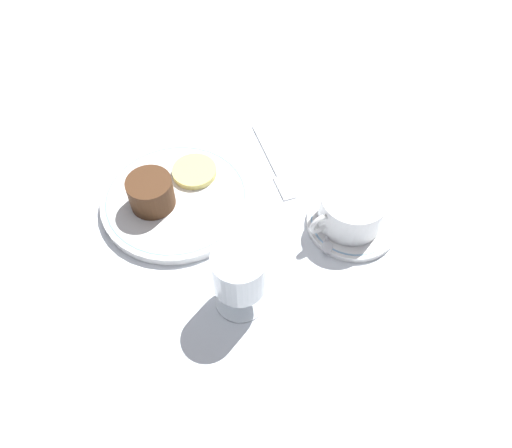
{
  "coord_description": "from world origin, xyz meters",
  "views": [
    {
      "loc": [
        0.18,
        0.45,
        0.61
      ],
      "look_at": [
        -0.03,
        0.09,
        0.04
      ],
      "focal_mm": 35.0,
      "sensor_mm": 36.0,
      "label": 1
    }
  ],
  "objects": [
    {
      "name": "saucer",
      "position": [
        -0.17,
        0.14,
        0.01
      ],
      "size": [
        0.14,
        0.14,
        0.01
      ],
      "color": "white",
      "rests_on": "ground_plane"
    },
    {
      "name": "fork",
      "position": [
        -0.13,
        -0.02,
        0.0
      ],
      "size": [
        0.05,
        0.18,
        0.01
      ],
      "color": "silver",
      "rests_on": "ground_plane"
    },
    {
      "name": "wine_glass",
      "position": [
        0.04,
        0.16,
        0.07
      ],
      "size": [
        0.07,
        0.07,
        0.11
      ],
      "color": "silver",
      "rests_on": "ground_plane"
    },
    {
      "name": "coffee_cup",
      "position": [
        -0.17,
        0.13,
        0.04
      ],
      "size": [
        0.12,
        0.1,
        0.05
      ],
      "color": "white",
      "rests_on": "saucer"
    },
    {
      "name": "dessert_cake",
      "position": [
        0.07,
        -0.04,
        0.04
      ],
      "size": [
        0.07,
        0.07,
        0.05
      ],
      "color": "#4C2D19",
      "rests_on": "dinner_plate"
    },
    {
      "name": "dinner_plate",
      "position": [
        0.04,
        -0.04,
        0.01
      ],
      "size": [
        0.23,
        0.23,
        0.01
      ],
      "color": "white",
      "rests_on": "ground_plane"
    },
    {
      "name": "spoon",
      "position": [
        -0.13,
        0.13,
        0.01
      ],
      "size": [
        0.07,
        0.09,
        0.0
      ],
      "color": "silver",
      "rests_on": "saucer"
    },
    {
      "name": "pineapple_slice",
      "position": [
        -0.01,
        -0.07,
        0.02
      ],
      "size": [
        0.07,
        0.07,
        0.01
      ],
      "color": "#EFE075",
      "rests_on": "dinner_plate"
    },
    {
      "name": "ground_plane",
      "position": [
        0.0,
        0.0,
        0.0
      ],
      "size": [
        3.0,
        3.0,
        0.0
      ],
      "primitive_type": "plane",
      "color": "white"
    }
  ]
}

